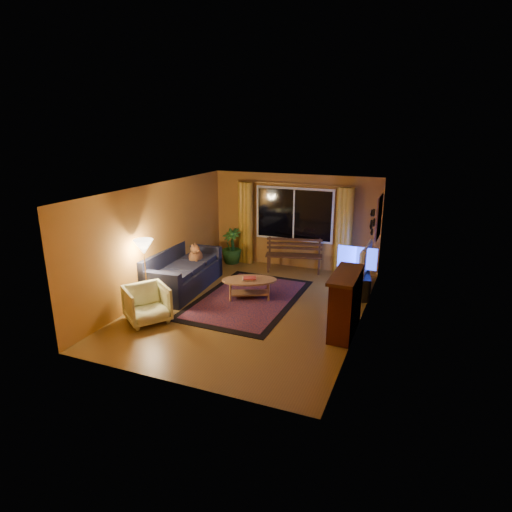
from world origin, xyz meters
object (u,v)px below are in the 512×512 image
at_px(armchair, 147,302).
at_px(tv_console, 360,282).
at_px(floor_lamp, 146,274).
at_px(bench, 294,264).
at_px(coffee_table, 249,289).
at_px(sofa, 183,269).

bearing_deg(armchair, tv_console, -12.85).
bearing_deg(floor_lamp, armchair, -54.23).
relative_size(floor_lamp, tv_console, 1.21).
distance_m(bench, tv_console, 2.04).
relative_size(floor_lamp, coffee_table, 1.22).
bearing_deg(floor_lamp, tv_console, 32.52).
distance_m(sofa, coffee_table, 1.69).
bearing_deg(coffee_table, sofa, -178.35).
bearing_deg(bench, floor_lamp, -135.97).
relative_size(sofa, armchair, 2.95).
height_order(bench, floor_lamp, floor_lamp).
xyz_separation_m(sofa, tv_console, (3.89, 1.30, -0.22)).
xyz_separation_m(floor_lamp, coffee_table, (1.77, 1.30, -0.52)).
bearing_deg(floor_lamp, sofa, 85.14).
relative_size(armchair, floor_lamp, 0.54).
xyz_separation_m(armchair, tv_console, (3.60, 3.09, -0.14)).
relative_size(bench, armchair, 1.83).
height_order(bench, sofa, sofa).
distance_m(armchair, tv_console, 4.75).
bearing_deg(bench, coffee_table, -113.73).
height_order(floor_lamp, coffee_table, floor_lamp).
relative_size(coffee_table, tv_console, 0.99).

